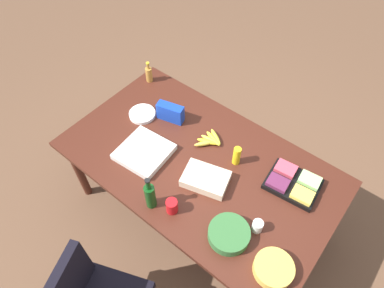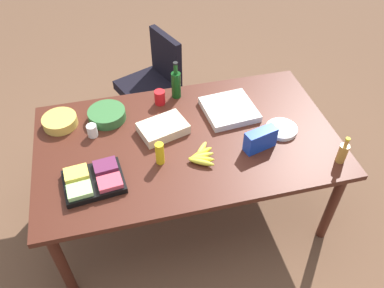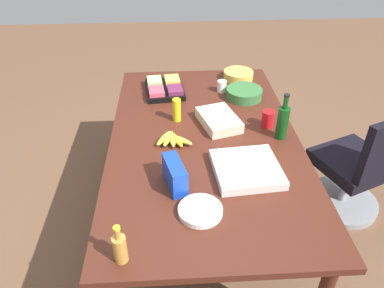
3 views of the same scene
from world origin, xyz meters
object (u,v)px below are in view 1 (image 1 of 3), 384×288
paper_cup (257,226)px  dressing_bottle (149,74)px  paper_plate_stack (142,114)px  chip_bowl (273,269)px  pizza_box (144,152)px  salad_bowl (229,234)px  banana_bunch (210,140)px  chip_bag_blue (170,113)px  red_solo_cup (172,206)px  mustard_bottle (237,156)px  wine_bottle (150,195)px  sheet_cake (206,179)px  fruit_platter (293,183)px  conference_table (199,167)px

paper_cup → dressing_bottle: size_ratio=0.44×
paper_plate_stack → chip_bowl: bearing=164.0°
paper_plate_stack → pizza_box: size_ratio=0.61×
salad_bowl → banana_bunch: salad_bowl is taller
paper_cup → chip_bag_blue: size_ratio=0.41×
red_solo_cup → dressing_bottle: size_ratio=0.54×
paper_cup → mustard_bottle: size_ratio=0.56×
wine_bottle → paper_plate_stack: bearing=-41.6°
chip_bag_blue → chip_bowl: 1.41m
sheet_cake → dressing_bottle: size_ratio=1.58×
red_solo_cup → paper_cup: size_ratio=1.22×
sheet_cake → banana_bunch: bearing=-58.4°
red_solo_cup → salad_bowl: size_ratio=0.41×
banana_bunch → fruit_platter: bearing=-176.0°
wine_bottle → dressing_bottle: 1.28m
dressing_bottle → red_solo_cup: bearing=139.8°
banana_bunch → sheet_cake: bearing=121.6°
red_solo_cup → chip_bowl: size_ratio=0.45×
paper_plate_stack → mustard_bottle: (-0.88, -0.09, 0.07)m
dressing_bottle → mustard_bottle: bearing=166.7°
paper_cup → fruit_platter: paper_cup is taller
wine_bottle → fruit_platter: (-0.68, -0.74, -0.09)m
wine_bottle → pizza_box: wine_bottle is taller
pizza_box → sheet_cake: bearing=-174.4°
banana_bunch → mustard_bottle: (-0.26, 0.04, 0.06)m
pizza_box → banana_bunch: pizza_box is taller
wine_bottle → banana_bunch: bearing=-88.6°
dressing_bottle → salad_bowl: size_ratio=0.75×
salad_bowl → chip_bowl: bearing=178.2°
sheet_cake → mustard_bottle: bearing=-104.5°
sheet_cake → fruit_platter: fruit_platter is taller
wine_bottle → banana_bunch: 0.69m
sheet_cake → banana_bunch: sheet_cake is taller
wine_bottle → paper_cup: wine_bottle is taller
chip_bag_blue → banana_bunch: size_ratio=0.91×
paper_cup → banana_bunch: (0.67, -0.39, -0.02)m
paper_cup → dressing_bottle: bearing=-22.1°
salad_bowl → mustard_bottle: mustard_bottle is taller
dressing_bottle → conference_table: bearing=154.5°
banana_bunch → wine_bottle: bearing=91.4°
red_solo_cup → banana_bunch: bearing=-76.2°
conference_table → banana_bunch: size_ratio=8.55×
sheet_cake → red_solo_cup: bearing=83.4°
wine_bottle → salad_bowl: (-0.54, -0.14, -0.08)m
sheet_cake → red_solo_cup: (0.04, 0.32, 0.02)m
red_solo_cup → paper_cup: bearing=-155.1°
salad_bowl → banana_bunch: size_ratio=1.12×
chip_bowl → conference_table: bearing=-22.8°
red_solo_cup → salad_bowl: bearing=-168.1°
paper_plate_stack → pizza_box: pizza_box is taller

